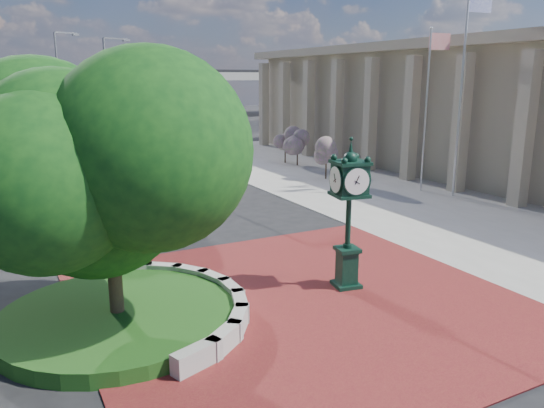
{
  "coord_description": "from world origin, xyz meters",
  "views": [
    {
      "loc": [
        -7.37,
        -13.16,
        6.3
      ],
      "look_at": [
        0.33,
        1.5,
        2.35
      ],
      "focal_mm": 35.0,
      "sensor_mm": 36.0,
      "label": 1
    }
  ],
  "objects": [
    {
      "name": "post_clock",
      "position": [
        1.78,
        -0.67,
        2.51
      ],
      "size": [
        1.08,
        1.08,
        4.56
      ],
      "color": "black",
      "rests_on": "ground"
    },
    {
      "name": "shrub_near",
      "position": [
        11.08,
        14.59,
        1.59
      ],
      "size": [
        1.2,
        1.2,
        2.2
      ],
      "color": "#38281C",
      "rests_on": "ground"
    },
    {
      "name": "grass_bed",
      "position": [
        -5.0,
        0.0,
        0.2
      ],
      "size": [
        6.1,
        6.1,
        0.4
      ],
      "primitive_type": "cylinder",
      "color": "#154212",
      "rests_on": "ground"
    },
    {
      "name": "parked_car",
      "position": [
        1.29,
        41.06,
        0.78
      ],
      "size": [
        2.52,
        4.8,
        1.56
      ],
      "primitive_type": "imported",
      "rotation": [
        0.0,
        0.0,
        -0.16
      ],
      "color": "#57190C",
      "rests_on": "ground"
    },
    {
      "name": "civic_building",
      "position": [
        23.6,
        12.0,
        4.33
      ],
      "size": [
        17.35,
        44.0,
        8.6
      ],
      "color": "tan",
      "rests_on": "ground"
    },
    {
      "name": "ground",
      "position": [
        0.0,
        0.0,
        0.0
      ],
      "size": [
        200.0,
        200.0,
        0.0
      ],
      "primitive_type": "plane",
      "color": "black",
      "rests_on": "ground"
    },
    {
      "name": "tree_street",
      "position": [
        -4.0,
        18.0,
        3.24
      ],
      "size": [
        4.4,
        4.4,
        5.45
      ],
      "color": "#38281C",
      "rests_on": "ground"
    },
    {
      "name": "flagpole_b",
      "position": [
        14.46,
        7.2,
        5.64
      ],
      "size": [
        1.72,
        0.2,
        11.0
      ],
      "color": "silver",
      "rests_on": "ground"
    },
    {
      "name": "flagpole_a",
      "position": [
        13.91,
        9.09,
        4.58
      ],
      "size": [
        1.39,
        0.22,
        8.95
      ],
      "color": "silver",
      "rests_on": "ground"
    },
    {
      "name": "shrub_far",
      "position": [
        11.97,
        21.5,
        1.59
      ],
      "size": [
        1.2,
        1.2,
        2.2
      ],
      "color": "#38281C",
      "rests_on": "ground"
    },
    {
      "name": "tree_planter",
      "position": [
        -5.0,
        0.0,
        3.72
      ],
      "size": [
        5.2,
        5.2,
        6.33
      ],
      "color": "#38281C",
      "rests_on": "ground"
    },
    {
      "name": "street_lamp_near",
      "position": [
        0.84,
        28.9,
        5.4
      ],
      "size": [
        2.07,
        0.42,
        9.21
      ],
      "color": "slate",
      "rests_on": "ground"
    },
    {
      "name": "street_lamp_far",
      "position": [
        -1.41,
        38.99,
        6.01
      ],
      "size": [
        2.26,
        0.81,
        10.26
      ],
      "color": "slate",
      "rests_on": "ground"
    },
    {
      "name": "shrub_mid",
      "position": [
        12.16,
        20.02,
        1.59
      ],
      "size": [
        1.2,
        1.2,
        2.2
      ],
      "color": "#38281C",
      "rests_on": "ground"
    },
    {
      "name": "sidewalk",
      "position": [
        16.0,
        10.0,
        0.02
      ],
      "size": [
        20.0,
        50.0,
        0.04
      ],
      "primitive_type": "cube",
      "color": "#9E9B93",
      "rests_on": "ground"
    },
    {
      "name": "planter_wall",
      "position": [
        -2.71,
        -0.0,
        0.27
      ],
      "size": [
        2.96,
        6.77,
        0.54
      ],
      "color": "#9E9B93",
      "rests_on": "ground"
    },
    {
      "name": "plaza",
      "position": [
        0.0,
        -1.0,
        0.02
      ],
      "size": [
        12.0,
        12.0,
        0.04
      ],
      "primitive_type": "cube",
      "color": "maroon",
      "rests_on": "ground"
    },
    {
      "name": "overpass",
      "position": [
        -0.22,
        70.0,
        6.54
      ],
      "size": [
        90.0,
        12.0,
        7.5
      ],
      "color": "#9E9B93",
      "rests_on": "ground"
    }
  ]
}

